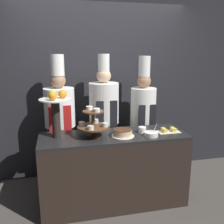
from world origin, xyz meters
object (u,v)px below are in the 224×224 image
(cake_round, at_px, (123,133))
(cup_white, at_px, (142,130))
(chef_center_left, at_px, (104,116))
(tiered_stand, at_px, (93,123))
(chef_center_right, at_px, (143,116))
(chef_left, at_px, (60,120))
(serving_bowl_near, at_px, (151,134))
(fruit_pedestal, at_px, (56,108))
(cake_square_tray, at_px, (169,131))

(cake_round, relative_size, cup_white, 2.94)
(cup_white, bearing_deg, cake_round, -164.72)
(chef_center_left, bearing_deg, tiered_stand, -112.66)
(tiered_stand, distance_m, chef_center_left, 0.61)
(chef_center_left, distance_m, chef_center_right, 0.56)
(cup_white, height_order, chef_center_right, chef_center_right)
(cake_round, bearing_deg, chef_left, 138.48)
(cake_round, xyz_separation_m, cup_white, (0.26, 0.07, -0.00))
(cake_round, relative_size, serving_bowl_near, 1.68)
(tiered_stand, xyz_separation_m, chef_center_left, (0.23, 0.56, -0.07))
(serving_bowl_near, height_order, chef_left, chef_left)
(fruit_pedestal, relative_size, cup_white, 5.93)
(cup_white, relative_size, chef_center_right, 0.05)
(fruit_pedestal, xyz_separation_m, chef_center_left, (0.63, 0.47, -0.25))
(cake_round, bearing_deg, tiered_stand, 170.81)
(cake_round, relative_size, chef_center_right, 0.15)
(chef_left, height_order, chef_center_right, chef_left)
(chef_left, bearing_deg, tiered_stand, -57.30)
(chef_center_right, bearing_deg, chef_left, 180.00)
(fruit_pedestal, bearing_deg, chef_center_right, 21.44)
(serving_bowl_near, bearing_deg, cup_white, 111.43)
(cake_round, height_order, chef_center_right, chef_center_right)
(serving_bowl_near, height_order, chef_center_right, chef_center_right)
(cake_round, height_order, cake_square_tray, cake_round)
(cake_round, xyz_separation_m, cake_square_tray, (0.58, 0.03, -0.02))
(fruit_pedestal, xyz_separation_m, cup_white, (0.99, -0.07, -0.31))
(tiered_stand, height_order, cake_square_tray, tiered_stand)
(cake_square_tray, bearing_deg, chef_center_right, 101.65)
(chef_left, bearing_deg, cake_square_tray, -24.69)
(cup_white, distance_m, chef_center_left, 0.65)
(cake_square_tray, xyz_separation_m, chef_left, (-1.27, 0.58, 0.06))
(chef_center_left, bearing_deg, chef_center_right, 0.00)
(chef_left, xyz_separation_m, chef_center_right, (1.15, -0.00, -0.01))
(cake_round, distance_m, chef_center_right, 0.76)
(tiered_stand, distance_m, cup_white, 0.61)
(cake_square_tray, height_order, chef_left, chef_left)
(cup_white, distance_m, chef_center_right, 0.57)
(cup_white, relative_size, cake_square_tray, 0.34)
(cup_white, bearing_deg, chef_left, 150.49)
(tiered_stand, distance_m, fruit_pedestal, 0.45)
(cup_white, bearing_deg, chef_center_right, 69.66)
(cake_round, height_order, serving_bowl_near, serving_bowl_near)
(tiered_stand, bearing_deg, cup_white, 1.74)
(tiered_stand, bearing_deg, fruit_pedestal, 167.85)
(cake_round, bearing_deg, serving_bowl_near, -13.10)
(cake_round, xyz_separation_m, serving_bowl_near, (0.32, -0.07, -0.01))
(fruit_pedestal, height_order, cup_white, fruit_pedestal)
(tiered_stand, bearing_deg, cake_square_tray, -1.75)
(fruit_pedestal, distance_m, cup_white, 1.04)
(cake_round, height_order, chef_left, chef_left)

